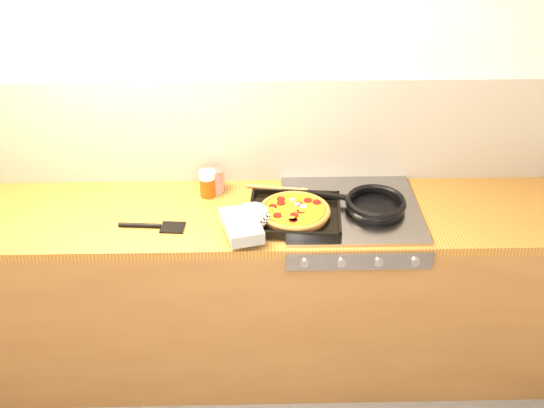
{
  "coord_description": "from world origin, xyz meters",
  "views": [
    {
      "loc": [
        0.05,
        -1.27,
        2.41
      ],
      "look_at": [
        0.1,
        1.08,
        0.95
      ],
      "focal_mm": 42.0,
      "sensor_mm": 36.0,
      "label": 1
    }
  ],
  "objects_px": {
    "frying_pan": "(374,204)",
    "pizza_on_tray": "(280,215)",
    "juice_glass": "(207,184)",
    "tomato_can": "(216,181)"
  },
  "relations": [
    {
      "from": "frying_pan",
      "to": "pizza_on_tray",
      "type": "bearing_deg",
      "value": -168.41
    },
    {
      "from": "pizza_on_tray",
      "to": "frying_pan",
      "type": "height_order",
      "value": "pizza_on_tray"
    },
    {
      "from": "juice_glass",
      "to": "pizza_on_tray",
      "type": "bearing_deg",
      "value": -36.21
    },
    {
      "from": "juice_glass",
      "to": "tomato_can",
      "type": "bearing_deg",
      "value": 48.25
    },
    {
      "from": "frying_pan",
      "to": "tomato_can",
      "type": "height_order",
      "value": "tomato_can"
    },
    {
      "from": "frying_pan",
      "to": "tomato_can",
      "type": "xyz_separation_m",
      "value": [
        -0.71,
        0.19,
        0.02
      ]
    },
    {
      "from": "pizza_on_tray",
      "to": "tomato_can",
      "type": "height_order",
      "value": "tomato_can"
    },
    {
      "from": "pizza_on_tray",
      "to": "juice_glass",
      "type": "distance_m",
      "value": 0.4
    },
    {
      "from": "tomato_can",
      "to": "pizza_on_tray",
      "type": "bearing_deg",
      "value": -43.58
    },
    {
      "from": "tomato_can",
      "to": "frying_pan",
      "type": "bearing_deg",
      "value": -14.99
    }
  ]
}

